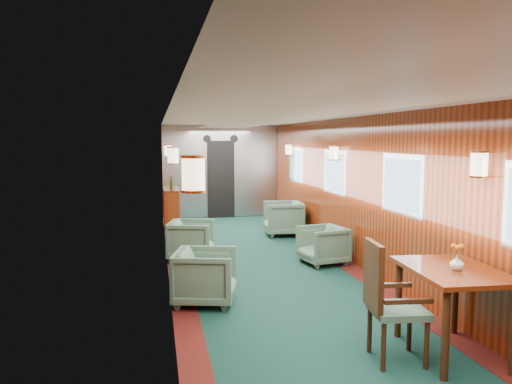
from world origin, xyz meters
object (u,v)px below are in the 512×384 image
(armchair_left_far, at_px, (191,240))
(armchair_right_near, at_px, (323,245))
(dining_table, at_px, (452,282))
(side_chair, at_px, (387,297))
(armchair_left_near, at_px, (205,277))
(credenza, at_px, (171,210))
(armchair_right_far, at_px, (283,218))

(armchair_left_far, bearing_deg, armchair_right_near, -95.90)
(dining_table, distance_m, side_chair, 0.67)
(armchair_left_near, bearing_deg, armchair_left_far, 14.17)
(armchair_left_far, bearing_deg, armchair_left_near, -166.26)
(side_chair, xyz_separation_m, armchair_right_near, (0.61, 3.54, -0.29))
(side_chair, relative_size, armchair_right_near, 1.62)
(armchair_right_near, bearing_deg, armchair_left_near, -63.31)
(side_chair, bearing_deg, armchair_right_near, 86.73)
(credenza, xyz_separation_m, armchair_left_far, (0.25, -2.58, -0.16))
(dining_table, distance_m, armchair_left_far, 4.79)
(credenza, bearing_deg, dining_table, -70.73)
(armchair_right_near, bearing_deg, credenza, -155.56)
(side_chair, bearing_deg, armchair_left_near, 133.51)
(armchair_right_near, bearing_deg, armchair_right_far, 169.54)
(dining_table, height_order, armchair_right_far, dining_table)
(dining_table, distance_m, armchair_right_near, 3.56)
(side_chair, relative_size, armchair_right_far, 1.40)
(armchair_left_near, relative_size, armchair_left_far, 1.01)
(side_chair, height_order, armchair_right_near, side_chair)
(armchair_left_far, distance_m, armchair_right_far, 2.74)
(credenza, distance_m, armchair_left_near, 4.92)
(armchair_left_far, bearing_deg, credenza, 19.07)
(armchair_left_near, distance_m, armchair_right_far, 4.60)
(dining_table, relative_size, side_chair, 1.04)
(armchair_left_near, xyz_separation_m, armchair_left_far, (-0.01, 2.33, -0.01))
(credenza, distance_m, armchair_left_far, 2.60)
(side_chair, xyz_separation_m, armchair_right_far, (0.60, 6.06, -0.24))
(dining_table, distance_m, credenza, 7.26)
(armchair_left_far, relative_size, armchair_right_near, 1.07)
(armchair_left_near, height_order, armchair_right_near, armchair_left_near)
(armchair_left_far, xyz_separation_m, armchair_right_far, (2.08, 1.78, 0.03))
(armchair_left_far, height_order, armchair_right_near, armchair_left_far)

